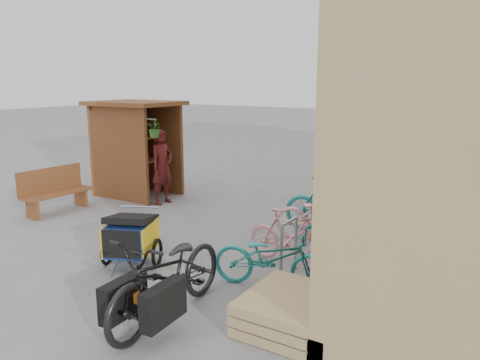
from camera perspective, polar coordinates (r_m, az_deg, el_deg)
The scene contains 17 objects.
ground at distance 8.52m, azimuth -8.29°, elevation -8.03°, with size 80.00×80.00×0.00m, color gray.
kiosk at distance 12.12m, azimuth -12.91°, elevation 5.35°, with size 2.49×1.65×2.40m.
bike_rack at distance 9.28m, azimuth 12.49°, elevation -3.16°, with size 0.05×5.35×0.86m.
pallet_stack at distance 5.84m, azimuth 6.06°, elevation -15.55°, with size 1.00×1.20×0.40m.
bench at distance 11.24m, azimuth -21.67°, elevation -1.11°, with size 0.55×1.60×1.00m.
shopping_carts at distance 12.90m, azimuth 21.43°, elevation 0.70°, with size 0.53×1.45×0.94m.
child_trailer at distance 7.68m, azimuth -13.14°, elevation -6.61°, with size 1.00×1.51×0.89m.
cargo_bike at distance 5.89m, azimuth -8.75°, elevation -11.53°, with size 0.88×2.22×1.15m.
person_kiosk at distance 11.25m, azimuth -9.48°, elevation 1.61°, with size 0.65×0.43×1.79m, color maroon.
bike_0 at distance 6.73m, azimuth 3.89°, elevation -9.44°, with size 0.59×1.70×0.89m, color teal.
bike_1 at distance 7.58m, azimuth 5.89°, elevation -6.97°, with size 0.42×1.48×0.89m, color pink.
bike_2 at distance 8.71m, azimuth 10.21°, elevation -4.37°, with size 0.63×1.80×0.95m, color pink.
bike_3 at distance 9.07m, azimuth 10.99°, elevation -3.20°, with size 0.52×1.84×1.11m, color teal.
bike_4 at distance 9.64m, azimuth 12.93°, elevation -2.88°, with size 0.63×1.80×0.94m, color silver.
bike_5 at distance 9.96m, azimuth 14.40°, elevation -2.47°, with size 0.45×1.58×0.95m, color #B6B6B2.
bike_6 at distance 10.83m, azimuth 16.50°, elevation -1.63°, with size 0.58×1.66×0.87m, color maroon.
bike_7 at distance 11.21m, azimuth 16.74°, elevation -1.11°, with size 0.42×1.50×0.90m, color maroon.
Camera 1 is at (5.21, -6.08, 2.91)m, focal length 35.00 mm.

